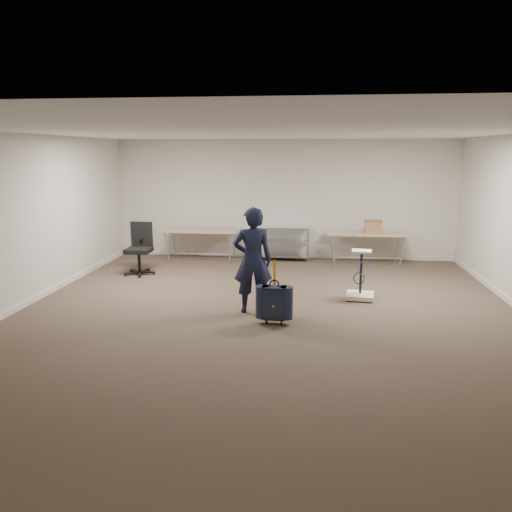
# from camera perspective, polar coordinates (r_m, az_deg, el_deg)

# --- Properties ---
(ground) EXTENTS (9.00, 9.00, 0.00)m
(ground) POSITION_cam_1_polar(r_m,az_deg,el_deg) (7.79, 1.16, -6.94)
(ground) COLOR #443329
(ground) RESTS_ON ground
(room_shell) EXTENTS (8.00, 9.00, 9.00)m
(room_shell) POSITION_cam_1_polar(r_m,az_deg,el_deg) (9.09, 1.99, -3.86)
(room_shell) COLOR beige
(room_shell) RESTS_ON ground
(folding_table_left) EXTENTS (1.80, 0.75, 0.73)m
(folding_table_left) POSITION_cam_1_polar(r_m,az_deg,el_deg) (11.73, -6.27, 2.77)
(folding_table_left) COLOR tan
(folding_table_left) RESTS_ON ground
(folding_table_right) EXTENTS (1.80, 0.75, 0.73)m
(folding_table_right) POSITION_cam_1_polar(r_m,az_deg,el_deg) (11.50, 12.54, 2.39)
(folding_table_right) COLOR tan
(folding_table_right) RESTS_ON ground
(wire_shelf) EXTENTS (1.22, 0.47, 0.80)m
(wire_shelf) POSITION_cam_1_polar(r_m,az_deg,el_deg) (11.75, 3.11, 1.67)
(wire_shelf) COLOR silver
(wire_shelf) RESTS_ON ground
(person) EXTENTS (0.67, 0.50, 1.68)m
(person) POSITION_cam_1_polar(r_m,az_deg,el_deg) (7.80, -0.37, -0.50)
(person) COLOR black
(person) RESTS_ON ground
(suitcase) EXTENTS (0.36, 0.22, 0.97)m
(suitcase) POSITION_cam_1_polar(r_m,az_deg,el_deg) (7.37, 2.09, -5.35)
(suitcase) COLOR black
(suitcase) RESTS_ON ground
(office_chair) EXTENTS (0.65, 0.65, 1.07)m
(office_chair) POSITION_cam_1_polar(r_m,az_deg,el_deg) (10.67, -13.14, -0.29)
(office_chair) COLOR black
(office_chair) RESTS_ON ground
(equipment_cart) EXTENTS (0.52, 0.52, 0.86)m
(equipment_cart) POSITION_cam_1_polar(r_m,az_deg,el_deg) (8.83, 11.84, -3.40)
(equipment_cart) COLOR beige
(equipment_cart) RESTS_ON ground
(cardboard_box) EXTENTS (0.39, 0.30, 0.28)m
(cardboard_box) POSITION_cam_1_polar(r_m,az_deg,el_deg) (11.46, 13.22, 3.30)
(cardboard_box) COLOR #9F674A
(cardboard_box) RESTS_ON folding_table_right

